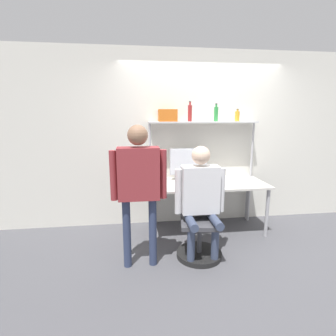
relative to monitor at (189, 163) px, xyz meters
name	(u,v)px	position (x,y,z in m)	size (l,w,h in m)	color
ground_plane	(213,242)	(0.22, -0.62, -1.00)	(12.00, 12.00, 0.00)	#4C4C51
wall_back	(200,139)	(0.22, 0.22, 0.35)	(8.00, 0.06, 2.70)	silver
desk	(206,187)	(0.22, -0.21, -0.33)	(1.74, 0.78, 0.74)	beige
shelf_unit	(203,138)	(0.22, 0.05, 0.38)	(1.66, 0.24, 1.63)	silver
monitor	(189,163)	(0.00, 0.00, 0.00)	(0.58, 0.22, 0.49)	#B7B7BC
laptop	(191,182)	(-0.04, -0.36, -0.20)	(0.35, 0.21, 0.21)	#333338
cell_phone	(213,186)	(0.26, -0.40, -0.25)	(0.07, 0.15, 0.01)	black
office_chair	(199,233)	(-0.05, -0.91, -0.72)	(0.56, 0.56, 0.93)	black
person_seated	(201,193)	(-0.05, -0.95, -0.19)	(0.61, 0.47, 1.38)	#38425B
person_standing	(139,179)	(-0.78, -1.04, 0.04)	(0.62, 0.22, 1.63)	#2D3856
bottle_amber	(237,116)	(0.76, 0.05, 0.71)	(0.07, 0.07, 0.18)	gold
bottle_green	(216,114)	(0.42, 0.05, 0.74)	(0.06, 0.06, 0.26)	#2D8C3F
bottle_red	(190,113)	(0.02, 0.05, 0.75)	(0.06, 0.06, 0.29)	maroon
storage_box	(168,115)	(-0.32, 0.05, 0.72)	(0.26, 0.22, 0.18)	#D1661E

